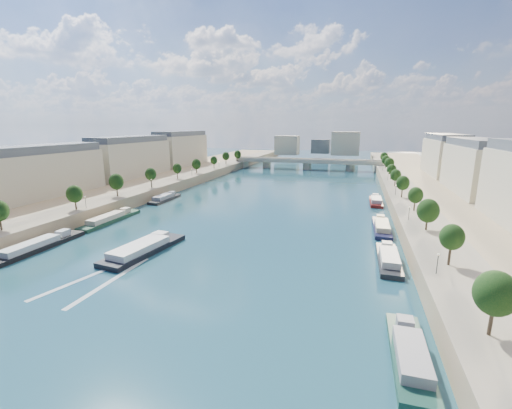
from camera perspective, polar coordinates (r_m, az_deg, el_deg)
The scene contains 17 objects.
ground at distance 133.09m, azimuth 0.01°, elevation -1.32°, with size 700.00×700.00×0.00m, color #0C2935.
quay_left at distance 167.26m, azimuth -24.39°, elevation 1.36°, with size 44.00×520.00×5.00m, color #9E8460.
quay_right at distance 132.28m, azimuth 31.51°, elevation -2.27°, with size 44.00×520.00×5.00m, color #9E8460.
pave_left at distance 157.48m, azimuth -20.32°, elevation 2.00°, with size 14.00×520.00×0.10m, color gray.
pave_right at distance 128.47m, azimuth 25.20°, elevation -0.80°, with size 14.00×520.00×0.10m, color gray.
trees_left at distance 157.02m, azimuth -19.46°, elevation 4.05°, with size 4.80×268.80×8.26m.
trees_right at distance 136.83m, azimuth 24.00°, elevation 2.43°, with size 4.80×268.80×8.26m.
lamps_left at distance 146.49m, azimuth -21.30°, elevation 2.23°, with size 0.36×200.36×4.28m.
lamps_right at distance 132.12m, azimuth 23.08°, elevation 0.97°, with size 0.36×200.36×4.28m.
buildings_left at distance 182.80m, azimuth -25.48°, elevation 6.60°, with size 16.00×226.00×23.20m.
buildings_right at distance 145.07m, azimuth 35.94°, elevation 4.00°, with size 16.00×226.00×23.20m.
skyline at distance 345.28m, azimuth 11.03°, elevation 9.79°, with size 79.00×42.00×22.00m.
bridge at distance 266.39m, azimuth 8.52°, elevation 6.91°, with size 112.00×12.00×8.15m.
tour_barge at distance 96.46m, azimuth -18.22°, elevation -7.06°, with size 10.83×27.14×3.69m.
wake at distance 84.76m, azimuth -24.61°, elevation -11.16°, with size 10.85×26.01×0.04m.
moored_barges_left at distance 113.71m, azimuth -30.95°, elevation -5.33°, with size 5.00×156.04×3.60m.
moored_barges_right at distance 86.90m, azimuth 21.49°, elevation -9.67°, with size 5.00×166.42×3.60m.
Camera 1 is at (36.39, -23.66, 33.12)m, focal length 24.00 mm.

